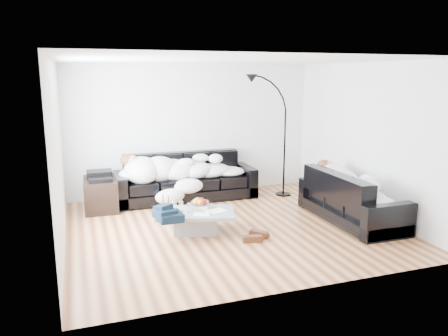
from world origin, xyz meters
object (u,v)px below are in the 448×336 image
object	(u,v)px
wine_glass_c	(189,208)
floor_lamp	(285,143)
sleeper_back	(186,167)
av_cabinet	(101,194)
sofa_right	(352,196)
coffee_table	(196,222)
wine_glass_b	(174,207)
candle_right	(168,203)
fruit_bowl	(200,203)
wine_glass_a	(181,206)
stereo	(100,175)
sleeper_right	(352,184)
candle_left	(163,202)
shoes	(255,236)
sofa_back	(186,177)

from	to	relation	value
wine_glass_c	floor_lamp	xyz separation A→B (m)	(2.36, 1.54, 0.64)
sleeper_back	av_cabinet	bearing A→B (deg)	-175.09
sofa_right	coffee_table	xyz separation A→B (m)	(-2.61, 0.26, -0.24)
wine_glass_b	candle_right	size ratio (longest dim) A/B	0.84
fruit_bowl	av_cabinet	size ratio (longest dim) A/B	0.34
wine_glass_a	wine_glass_b	xyz separation A→B (m)	(-0.12, -0.04, 0.01)
coffee_table	fruit_bowl	xyz separation A→B (m)	(0.11, 0.14, 0.26)
stereo	floor_lamp	xyz separation A→B (m)	(3.56, -0.17, 0.42)
sleeper_right	candle_left	size ratio (longest dim) A/B	7.16
fruit_bowl	shoes	world-z (taller)	fruit_bowl
wine_glass_a	candle_left	bearing A→B (deg)	147.96
fruit_bowl	sleeper_back	bearing A→B (deg)	82.91
wine_glass_b	av_cabinet	xyz separation A→B (m)	(-0.98, 1.65, -0.15)
wine_glass_c	shoes	bearing A→B (deg)	-32.97
candle_left	candle_right	size ratio (longest dim) A/B	1.08
wine_glass_a	sleeper_right	bearing A→B (deg)	-7.33
sofa_back	floor_lamp	world-z (taller)	floor_lamp
sleeper_back	candle_right	size ratio (longest dim) A/B	10.08
sofa_right	wine_glass_a	size ratio (longest dim) A/B	12.03
sleeper_right	candle_right	distance (m)	3.02
sofa_back	candle_right	world-z (taller)	sofa_back
sofa_right	floor_lamp	distance (m)	1.94
candle_left	shoes	size ratio (longest dim) A/B	0.52
coffee_table	shoes	xyz separation A→B (m)	(0.76, -0.56, -0.12)
coffee_table	wine_glass_c	distance (m)	0.27
candle_right	wine_glass_a	bearing A→B (deg)	-34.36
av_cabinet	sleeper_right	bearing A→B (deg)	-25.09
wine_glass_b	floor_lamp	bearing A→B (deg)	29.86
wine_glass_b	av_cabinet	distance (m)	1.92
sofa_right	wine_glass_a	xyz separation A→B (m)	(-2.81, 0.36, 0.02)
shoes	floor_lamp	distance (m)	2.77
shoes	sofa_right	bearing A→B (deg)	33.25
sleeper_right	candle_right	size ratio (longest dim) A/B	7.73
sofa_right	fruit_bowl	xyz separation A→B (m)	(-2.50, 0.41, 0.02)
shoes	av_cabinet	world-z (taller)	av_cabinet
wine_glass_b	fruit_bowl	bearing A→B (deg)	11.78
sofa_back	sleeper_back	xyz separation A→B (m)	(0.00, -0.05, 0.21)
sofa_back	coffee_table	xyz separation A→B (m)	(-0.32, -1.89, -0.27)
sofa_right	stereo	distance (m)	4.38
sofa_back	wine_glass_c	xyz separation A→B (m)	(-0.43, -1.90, -0.02)
wine_glass_a	stereo	distance (m)	1.95
av_cabinet	sofa_back	bearing A→B (deg)	8.27
sofa_right	wine_glass_b	distance (m)	2.95
sofa_right	sleeper_back	size ratio (longest dim) A/B	0.89
wine_glass_c	floor_lamp	world-z (taller)	floor_lamp
sleeper_back	candle_right	xyz separation A→B (m)	(-0.69, -1.63, -0.19)
wine_glass_c	stereo	distance (m)	2.09
candle_left	av_cabinet	distance (m)	1.69
wine_glass_c	candle_right	size ratio (longest dim) A/B	0.67
sleeper_right	candle_left	bearing A→B (deg)	80.42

